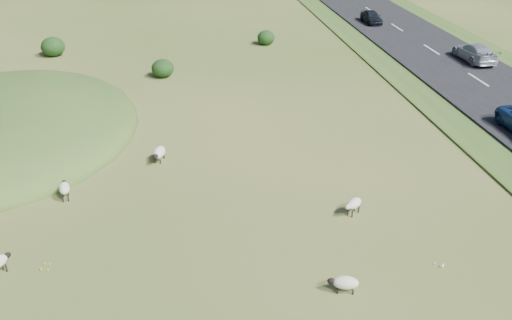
{
  "coord_description": "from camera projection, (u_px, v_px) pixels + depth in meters",
  "views": [
    {
      "loc": [
        -1.65,
        -20.56,
        13.39
      ],
      "look_at": [
        2.0,
        4.0,
        1.0
      ],
      "focal_mm": 40.0,
      "sensor_mm": 36.0,
      "label": 1
    }
  ],
  "objects": [
    {
      "name": "car_0",
      "position": [
        371.0,
        17.0,
        56.63
      ],
      "size": [
        1.44,
        3.57,
        1.22
      ],
      "primitive_type": "imported",
      "color": "black",
      "rests_on": "road"
    },
    {
      "name": "sheep_2",
      "position": [
        64.0,
        188.0,
        26.15
      ],
      "size": [
        0.62,
        1.14,
        0.8
      ],
      "rotation": [
        0.0,
        0.0,
        1.72
      ],
      "color": "beige",
      "rests_on": "ground"
    },
    {
      "name": "sheep_1",
      "position": [
        345.0,
        283.0,
        20.29
      ],
      "size": [
        1.18,
        0.7,
        0.66
      ],
      "rotation": [
        0.0,
        0.0,
        2.91
      ],
      "color": "beige",
      "rests_on": "ground"
    },
    {
      "name": "road",
      "position": [
        405.0,
        34.0,
        53.51
      ],
      "size": [
        8.0,
        150.0,
        0.25
      ],
      "primitive_type": "cube",
      "color": "black",
      "rests_on": "ground"
    },
    {
      "name": "car_2",
      "position": [
        475.0,
        52.0,
        44.93
      ],
      "size": [
        1.94,
        4.78,
        1.39
      ],
      "primitive_type": "imported",
      "rotation": [
        0.0,
        0.0,
        3.14
      ],
      "color": "#AFB3B7",
      "rests_on": "road"
    },
    {
      "name": "sheep_3",
      "position": [
        159.0,
        153.0,
        29.66
      ],
      "size": [
        0.88,
        1.38,
        0.77
      ],
      "rotation": [
        0.0,
        0.0,
        4.41
      ],
      "color": "beige",
      "rests_on": "ground"
    },
    {
      "name": "mound",
      "position": [
        0.0,
        131.0,
        33.43
      ],
      "size": [
        16.0,
        20.0,
        4.0
      ],
      "primitive_type": "ellipsoid",
      "color": "#33561E",
      "rests_on": "ground"
    },
    {
      "name": "ground",
      "position": [
        197.0,
        78.0,
        42.09
      ],
      "size": [
        160.0,
        160.0,
        0.0
      ],
      "primitive_type": "plane",
      "color": "#39571B",
      "rests_on": "ground"
    },
    {
      "name": "shrubs",
      "position": [
        138.0,
        50.0,
        46.33
      ],
      "size": [
        19.72,
        9.45,
        1.58
      ],
      "color": "black",
      "rests_on": "ground"
    },
    {
      "name": "sheep_4",
      "position": [
        354.0,
        204.0,
        24.94
      ],
      "size": [
        1.03,
        0.93,
        0.77
      ],
      "rotation": [
        0.0,
        0.0,
        3.82
      ],
      "color": "beige",
      "rests_on": "ground"
    }
  ]
}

